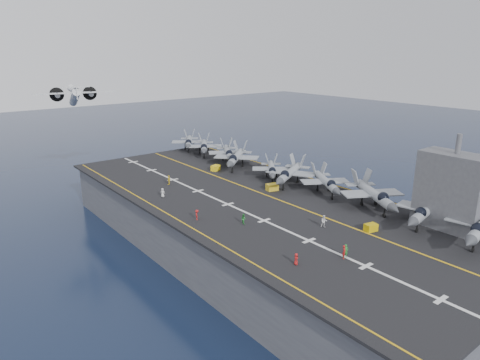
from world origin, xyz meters
TOP-DOWN VIEW (x-y plane):
  - ground at (0.00, 0.00)m, footprint 500.00×500.00m
  - hull at (0.00, 0.00)m, footprint 36.00×90.00m
  - flight_deck at (0.00, 0.00)m, footprint 38.00×92.00m
  - foul_line at (3.00, 0.00)m, footprint 0.35×90.00m
  - landing_centerline at (-6.00, 0.00)m, footprint 0.50×90.00m
  - deck_edge_port at (-17.00, 0.00)m, footprint 0.25×90.00m
  - deck_edge_stbd at (18.50, 0.00)m, footprint 0.25×90.00m
  - island_superstructure at (15.00, -30.00)m, footprint 5.00×10.00m
  - fighter_jet_1 at (13.44, -27.38)m, footprint 16.45×12.53m
  - fighter_jet_2 at (13.10, -17.57)m, footprint 17.33×19.23m
  - fighter_jet_3 at (13.05, -6.70)m, footprint 15.26×16.84m
  - fighter_jet_4 at (11.50, 1.77)m, footprint 18.24×16.11m
  - fighter_jet_5 at (11.63, 7.46)m, footprint 14.78×15.26m
  - fighter_jet_6 at (10.86, 19.27)m, footprint 18.88×18.33m
  - fighter_jet_7 at (13.03, 25.35)m, footprint 15.88×17.43m
  - fighter_jet_8 at (12.45, 35.33)m, footprint 16.01×17.30m
  - tow_cart_a at (4.20, -23.46)m, footprint 2.14×1.61m
  - tow_cart_b at (5.92, 1.08)m, footprint 2.55×1.94m
  - tow_cart_c at (5.65, 20.39)m, footprint 2.46×2.03m
  - crew_0 at (-12.80, -23.97)m, footprint 1.01×1.14m
  - crew_1 at (-6.48, -26.75)m, footprint 1.37×1.32m
  - crew_2 at (-9.46, -8.87)m, footprint 0.81×1.10m
  - crew_3 at (-14.44, -2.74)m, footprint 1.09×1.24m
  - crew_4 at (-8.31, 17.54)m, footprint 1.40×1.37m
  - crew_5 at (-13.31, 11.07)m, footprint 1.20×1.27m
  - crew_6 at (-6.10, -26.73)m, footprint 1.31×1.05m
  - crew_7 at (-0.40, -17.95)m, footprint 1.44×1.40m
  - transport_plane at (-14.73, 52.79)m, footprint 21.93×17.17m
  - fighter_jet_9 at (12.45, 43.00)m, footprint 16.01×17.30m

SIDE VIEW (x-z plane):
  - ground at x=0.00m, z-range 0.00..0.00m
  - hull at x=0.00m, z-range 0.00..10.00m
  - flight_deck at x=0.00m, z-range 10.00..10.40m
  - foul_line at x=3.00m, z-range 10.41..10.43m
  - landing_centerline at x=-6.00m, z-range 10.41..10.43m
  - deck_edge_port at x=-17.00m, z-range 10.41..10.43m
  - deck_edge_stbd at x=18.50m, z-range 10.41..10.43m
  - tow_cart_a at x=4.20m, z-range 10.40..11.56m
  - tow_cart_c at x=5.65m, z-range 10.40..11.67m
  - tow_cart_b at x=5.92m, z-range 10.40..11.77m
  - crew_0 at x=-12.80m, z-range 10.40..12.00m
  - crew_2 at x=-9.46m, z-range 10.40..12.08m
  - crew_3 at x=-14.44m, z-range 10.40..12.13m
  - crew_5 at x=-13.31m, z-range 10.40..12.16m
  - crew_1 at x=-6.48m, z-range 10.40..12.31m
  - crew_6 at x=-6.10m, z-range 10.40..12.31m
  - crew_4 at x=-8.31m, z-range 10.40..12.36m
  - crew_7 at x=-0.40m, z-range 10.40..12.42m
  - fighter_jet_5 at x=11.63m, z-range 10.40..14.84m
  - fighter_jet_3 at x=13.05m, z-range 10.40..15.27m
  - fighter_jet_8 at x=12.45m, z-range 10.40..15.40m
  - fighter_jet_9 at x=12.45m, z-range 10.40..15.40m
  - fighter_jet_7 at x=13.03m, z-range 10.40..15.44m
  - fighter_jet_1 at x=13.44m, z-range 10.40..15.56m
  - fighter_jet_4 at x=11.50m, z-range 10.40..15.70m
  - fighter_jet_6 at x=10.86m, z-range 10.40..15.90m
  - fighter_jet_2 at x=13.10m, z-range 10.40..15.96m
  - island_superstructure at x=15.00m, z-range 10.40..25.40m
  - transport_plane at x=-14.73m, z-range 23.76..28.38m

